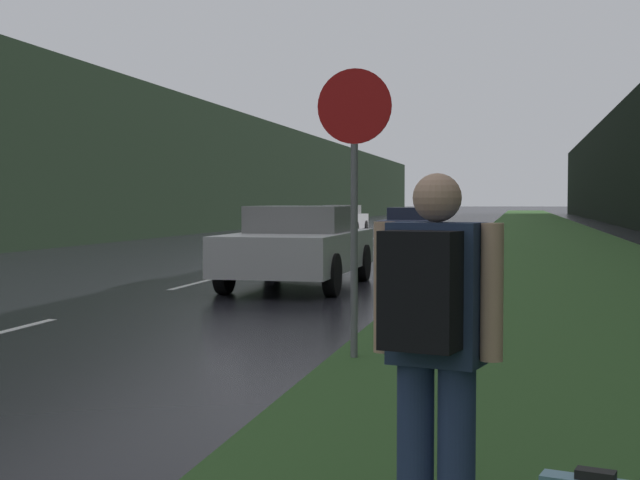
# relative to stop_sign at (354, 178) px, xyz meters

# --- Properties ---
(grass_verge) EXTENTS (6.00, 240.00, 0.02)m
(grass_verge) POSITION_rel_stop_sign_xyz_m (2.76, 31.66, -1.76)
(grass_verge) COLOR #2D5123
(grass_verge) RESTS_ON ground_plane
(lane_stripe_c) EXTENTS (0.12, 3.00, 0.01)m
(lane_stripe_c) POSITION_rel_stop_sign_xyz_m (-4.39, 7.53, -1.77)
(lane_stripe_c) COLOR silver
(lane_stripe_c) RESTS_ON ground_plane
(lane_stripe_d) EXTENTS (0.12, 3.00, 0.01)m
(lane_stripe_d) POSITION_rel_stop_sign_xyz_m (-4.39, 14.53, -1.77)
(lane_stripe_d) COLOR silver
(lane_stripe_d) RESTS_ON ground_plane
(lane_stripe_e) EXTENTS (0.12, 3.00, 0.01)m
(lane_stripe_e) POSITION_rel_stop_sign_xyz_m (-4.39, 21.53, -1.77)
(lane_stripe_e) COLOR silver
(lane_stripe_e) RESTS_ON ground_plane
(lane_stripe_f) EXTENTS (0.12, 3.00, 0.01)m
(lane_stripe_f) POSITION_rel_stop_sign_xyz_m (-4.39, 28.53, -1.77)
(lane_stripe_f) COLOR silver
(lane_stripe_f) RESTS_ON ground_plane
(treeline_far_side) EXTENTS (2.00, 140.00, 6.53)m
(treeline_far_side) POSITION_rel_stop_sign_xyz_m (-14.54, 41.66, 1.49)
(treeline_far_side) COLOR black
(treeline_far_side) RESTS_ON ground_plane
(stop_sign) EXTENTS (0.73, 0.07, 2.83)m
(stop_sign) POSITION_rel_stop_sign_xyz_m (0.00, 0.00, 0.00)
(stop_sign) COLOR slate
(stop_sign) RESTS_ON ground_plane
(hitchhiker_with_backpack) EXTENTS (0.56, 0.47, 1.66)m
(hitchhiker_with_backpack) POSITION_rel_stop_sign_xyz_m (1.21, -4.76, -0.81)
(hitchhiker_with_backpack) COLOR navy
(hitchhiker_with_backpack) RESTS_ON ground_plane
(car_passing_near) EXTENTS (2.04, 4.77, 1.46)m
(car_passing_near) POSITION_rel_stop_sign_xyz_m (-2.32, 7.14, -1.02)
(car_passing_near) COLOR #BCBCBC
(car_passing_near) RESTS_ON ground_plane
(car_passing_far) EXTENTS (1.99, 4.42, 1.33)m
(car_passing_far) POSITION_rel_stop_sign_xyz_m (-2.32, 24.39, -1.09)
(car_passing_far) COLOR #2D3856
(car_passing_far) RESTS_ON ground_plane
(car_oncoming) EXTENTS (1.85, 4.03, 1.39)m
(car_oncoming) POSITION_rel_stop_sign_xyz_m (-6.46, 32.32, -1.06)
(car_oncoming) COLOR #9E9EA3
(car_oncoming) RESTS_ON ground_plane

